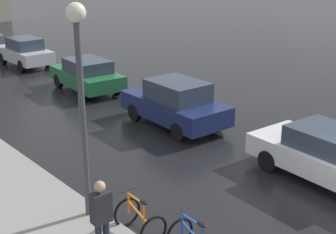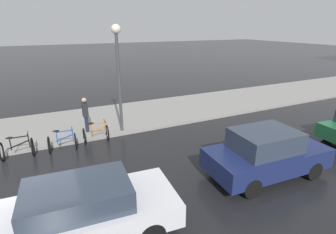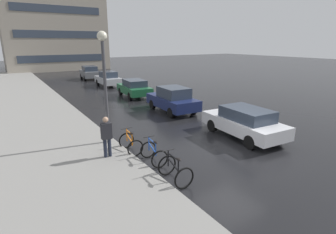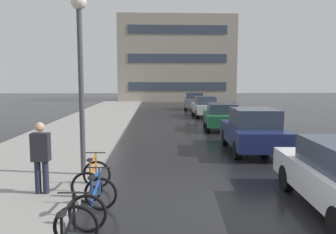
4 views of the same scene
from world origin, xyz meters
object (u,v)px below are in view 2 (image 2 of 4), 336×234
at_px(pedestrian, 86,114).
at_px(streetlamp, 118,62).
at_px(bicycle_third, 96,134).
at_px(bicycle_second, 62,142).
at_px(car_navy, 266,153).
at_px(bicycle_nearest, 17,149).
at_px(car_white, 85,210).

bearing_deg(pedestrian, streetlamp, 68.16).
bearing_deg(pedestrian, bicycle_third, 10.73).
bearing_deg(bicycle_second, car_navy, 50.87).
distance_m(bicycle_nearest, bicycle_third, 3.10).
height_order(car_white, streetlamp, streetlamp).
xyz_separation_m(bicycle_nearest, car_white, (5.34, 1.77, 0.37)).
height_order(bicycle_second, pedestrian, pedestrian).
height_order(bicycle_nearest, bicycle_second, bicycle_nearest).
relative_size(bicycle_nearest, bicycle_second, 1.01).
relative_size(bicycle_nearest, streetlamp, 0.23).
relative_size(car_navy, pedestrian, 2.38).
distance_m(car_navy, pedestrian, 8.12).
distance_m(bicycle_nearest, car_white, 5.64).
height_order(bicycle_nearest, car_navy, car_navy).
height_order(bicycle_third, streetlamp, streetlamp).
xyz_separation_m(bicycle_second, streetlamp, (-0.80, 2.77, 3.04)).
bearing_deg(bicycle_third, car_white, -13.41).
bearing_deg(car_white, streetlamp, 156.23).
relative_size(pedestrian, streetlamp, 0.36).
height_order(bicycle_third, pedestrian, pedestrian).
relative_size(bicycle_second, streetlamp, 0.23).
relative_size(bicycle_second, car_navy, 0.26).
bearing_deg(car_white, bicycle_third, 166.59).
relative_size(bicycle_third, pedestrian, 0.61).
xyz_separation_m(bicycle_second, pedestrian, (-1.42, 1.22, 0.62)).
height_order(pedestrian, streetlamp, streetlamp).
relative_size(bicycle_nearest, car_white, 0.25).
bearing_deg(bicycle_nearest, pedestrian, 114.52).
height_order(car_navy, pedestrian, pedestrian).
bearing_deg(streetlamp, car_navy, 30.25).
bearing_deg(bicycle_nearest, car_navy, 56.75).
xyz_separation_m(bicycle_third, streetlamp, (-0.49, 1.34, 3.04)).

